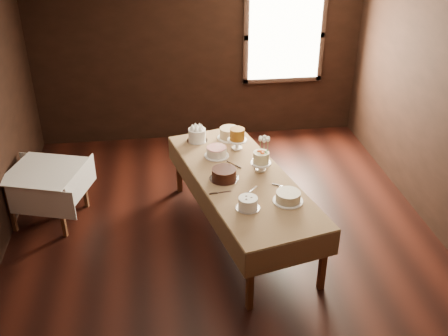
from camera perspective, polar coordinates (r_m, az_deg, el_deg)
floor at (r=6.05m, az=0.26°, el=-8.79°), size 5.00×6.00×0.01m
wall_back at (r=8.08m, az=-2.74°, el=12.58°), size 5.00×0.02×2.80m
window at (r=8.18m, az=6.66°, el=14.09°), size 1.10×0.05×1.30m
display_table at (r=5.89m, az=1.95°, el=-1.41°), size 1.55×2.69×0.78m
side_table at (r=6.57m, az=-19.00°, el=-0.83°), size 1.03×1.03×0.69m
cake_meringue at (r=6.61m, az=-2.96°, el=3.58°), size 0.31×0.31×0.17m
cake_speckled at (r=6.68m, az=0.58°, el=3.80°), size 0.34×0.34×0.14m
cake_lattice at (r=6.25m, az=-0.81°, el=1.73°), size 0.30×0.30×0.11m
cake_caramel at (r=6.40m, az=1.45°, el=3.08°), size 0.24×0.24×0.28m
cake_chocolate at (r=5.77m, az=0.01°, el=-0.71°), size 0.34×0.34×0.13m
cake_flowers at (r=5.94m, az=4.05°, el=0.64°), size 0.25×0.25×0.24m
cake_swirl at (r=5.28m, az=2.64°, el=-3.90°), size 0.25×0.25×0.13m
cake_cream at (r=5.43m, az=7.02°, el=-3.18°), size 0.33×0.33×0.11m
cake_server_a at (r=5.63m, az=3.21°, el=-2.30°), size 0.18×0.19×0.01m
cake_server_b at (r=5.68m, az=6.83°, el=-2.13°), size 0.21×0.16×0.01m
cake_server_c at (r=6.11m, az=0.74°, el=0.53°), size 0.17×0.21×0.01m
cake_server_d at (r=6.16m, az=3.31°, el=0.72°), size 0.05×0.24×0.01m
cake_server_e at (r=5.56m, az=0.06°, el=-2.65°), size 0.24×0.05×0.01m
flower_vase at (r=6.10m, az=4.34°, el=1.09°), size 0.14×0.14×0.14m
flower_bouquet at (r=6.01m, az=4.41°, el=2.68°), size 0.14×0.14×0.20m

